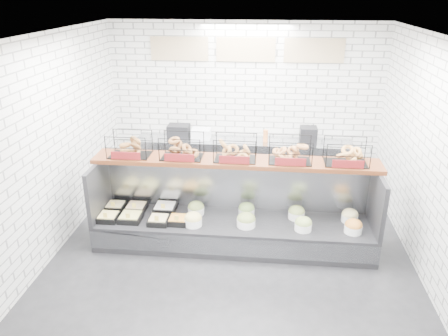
# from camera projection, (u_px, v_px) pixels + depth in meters

# --- Properties ---
(ground) EXTENTS (5.50, 5.50, 0.00)m
(ground) POSITION_uv_depth(u_px,v_px,m) (231.00, 255.00, 6.21)
(ground) COLOR black
(ground) RESTS_ON ground
(room_shell) EXTENTS (5.02, 5.51, 3.01)m
(room_shell) POSITION_uv_depth(u_px,v_px,m) (236.00, 103.00, 5.97)
(room_shell) COLOR silver
(room_shell) RESTS_ON ground
(display_case) EXTENTS (4.00, 0.90, 1.20)m
(display_case) POSITION_uv_depth(u_px,v_px,m) (233.00, 223.00, 6.40)
(display_case) COLOR black
(display_case) RESTS_ON ground
(bagel_shelf) EXTENTS (4.10, 0.50, 0.40)m
(bagel_shelf) POSITION_uv_depth(u_px,v_px,m) (235.00, 151.00, 6.16)
(bagel_shelf) COLOR #441E0E
(bagel_shelf) RESTS_ON display_case
(prep_counter) EXTENTS (4.00, 0.60, 1.20)m
(prep_counter) POSITION_uv_depth(u_px,v_px,m) (242.00, 162.00, 8.26)
(prep_counter) COLOR #93969B
(prep_counter) RESTS_ON ground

